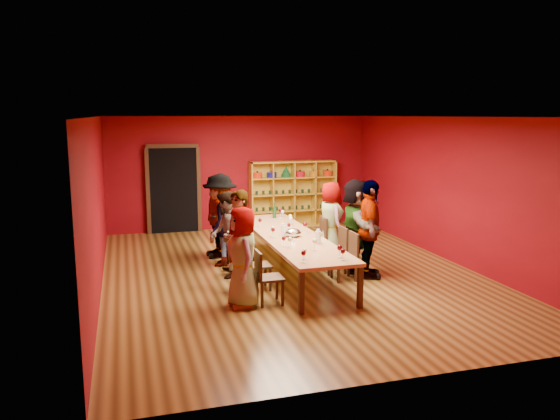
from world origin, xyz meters
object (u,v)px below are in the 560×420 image
object	(u,v)px
shelving_unit	(292,191)
chair_person_left_1	(254,262)
tasting_table	(290,238)
chair_person_left_4	(228,233)
chair_person_left_3	(234,240)
person_right_1	(370,229)
person_left_4	(216,217)
chair_person_right_2	(338,247)
spittoon_bowl	(293,233)
chair_person_left_0	(265,274)
person_left_2	(226,234)
person_left_3	(220,220)
chair_person_right_1	(348,254)
person_left_0	(243,257)
chair_person_left_2	(243,250)
wine_bottle	(274,212)
person_left_1	(238,241)
chair_person_right_3	(319,236)
person_right_2	(356,225)
person_right_3	(331,220)

from	to	relation	value
shelving_unit	chair_person_left_1	distance (m)	5.62
tasting_table	chair_person_left_4	world-z (taller)	chair_person_left_4
chair_person_left_3	person_right_1	size ratio (longest dim) A/B	0.48
tasting_table	chair_person_left_1	xyz separation A→B (m)	(-0.91, -0.79, -0.20)
chair_person_left_4	person_left_4	size ratio (longest dim) A/B	0.50
chair_person_left_3	chair_person_left_4	size ratio (longest dim) A/B	1.00
chair_person_left_1	chair_person_right_2	size ratio (longest dim) A/B	1.00
tasting_table	shelving_unit	xyz separation A→B (m)	(1.40, 4.32, 0.28)
shelving_unit	spittoon_bowl	distance (m)	4.65
chair_person_left_0	person_left_2	xyz separation A→B (m)	(-0.31, 1.70, 0.32)
person_left_3	chair_person_left_4	world-z (taller)	person_left_3
chair_person_left_1	chair_person_left_4	distance (m)	2.42
shelving_unit	chair_person_left_3	distance (m)	4.11
chair_person_right_1	person_left_0	bearing A→B (deg)	-158.42
shelving_unit	person_left_2	distance (m)	4.93
shelving_unit	chair_person_right_1	xyz separation A→B (m)	(-0.49, -5.01, -0.49)
chair_person_left_0	person_left_4	xyz separation A→B (m)	(-0.25, 3.19, 0.39)
shelving_unit	chair_person_left_2	world-z (taller)	shelving_unit
person_left_2	chair_person_right_2	world-z (taller)	person_left_2
chair_person_left_3	person_right_1	world-z (taller)	person_right_1
chair_person_left_1	wine_bottle	size ratio (longest dim) A/B	2.61
chair_person_left_3	chair_person_right_1	size ratio (longest dim) A/B	1.00
shelving_unit	person_right_1	bearing A→B (deg)	-90.68
tasting_table	person_right_1	distance (m)	1.52
chair_person_left_2	tasting_table	bearing A→B (deg)	-8.82
person_left_3	person_left_1	bearing A→B (deg)	22.82
shelving_unit	person_left_1	world-z (taller)	shelving_unit
person_left_0	chair_person_left_3	bearing A→B (deg)	168.06
chair_person_left_0	person_left_2	bearing A→B (deg)	100.37
person_left_1	wine_bottle	distance (m)	2.93
person_left_2	spittoon_bowl	size ratio (longest dim) A/B	5.28
chair_person_left_3	chair_person_right_3	world-z (taller)	same
person_left_2	person_right_2	world-z (taller)	person_right_2
chair_person_right_3	chair_person_left_2	bearing A→B (deg)	-157.78
person_left_1	person_right_3	size ratio (longest dim) A/B	1.09
person_left_0	wine_bottle	world-z (taller)	person_left_0
person_left_4	spittoon_bowl	distance (m)	2.12
chair_person_right_1	shelving_unit	bearing A→B (deg)	84.46
person_right_1	chair_person_right_3	xyz separation A→B (m)	(-0.43, 1.58, -0.43)
person_left_2	person_left_4	distance (m)	1.49
person_left_0	person_right_2	world-z (taller)	person_right_2
chair_person_left_2	chair_person_right_1	world-z (taller)	same
person_left_3	chair_person_right_2	xyz separation A→B (m)	(2.10, -1.15, -0.44)
person_left_1	chair_person_right_1	distance (m)	2.13
chair_person_left_3	person_left_3	distance (m)	0.52
person_right_3	chair_person_right_3	bearing A→B (deg)	85.02
person_left_2	person_right_3	distance (m)	2.51
person_right_2	chair_person_left_0	bearing A→B (deg)	130.93
person_left_4	chair_person_left_1	bearing A→B (deg)	2.81
person_left_2	chair_person_left_3	bearing A→B (deg)	167.78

